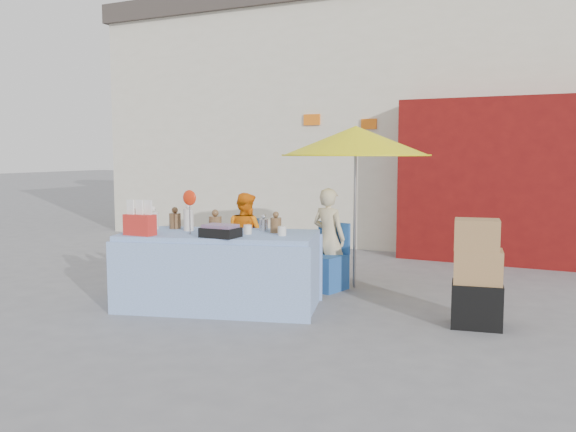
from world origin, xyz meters
The scene contains 10 objects.
ground centered at (0.00, 0.00, 0.00)m, with size 80.00×80.00×0.00m, color slate.
backdrop centered at (0.52, 7.52, 3.10)m, with size 14.00×8.00×7.80m.
market_table centered at (-0.29, -0.12, 0.44)m, with size 2.42×1.62×1.34m.
chair_left centered at (-0.82, 1.25, 0.26)m, with size 0.57×0.56×0.85m.
chair_right centered at (0.43, 1.25, 0.26)m, with size 0.57×0.56×0.85m.
vendor_orange centered at (-0.82, 1.39, 0.60)m, with size 0.58×0.45×1.20m, color orange.
vendor_beige centered at (0.43, 1.39, 0.65)m, with size 0.47×0.31×1.30m, color beige.
umbrella centered at (0.73, 1.54, 1.89)m, with size 1.90×1.90×2.09m.
box_stack centered at (2.46, 0.38, 0.50)m, with size 0.56×0.48×1.09m.
tarp_bundle centered at (-0.77, 0.15, 0.13)m, with size 0.59×0.47×0.26m, color yellow.
Camera 1 is at (3.42, -5.86, 1.76)m, focal length 38.00 mm.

